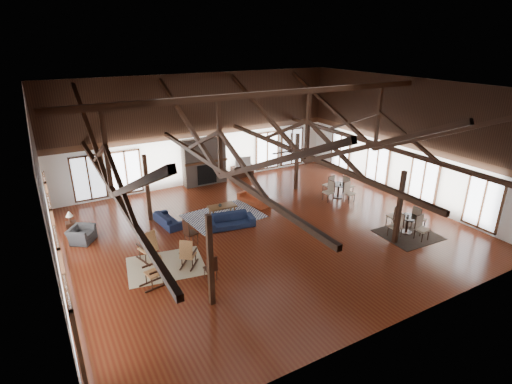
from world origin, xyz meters
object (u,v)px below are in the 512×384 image
sofa_navy_front (231,220)px  sofa_orange (254,198)px  cafe_table_far (339,188)px  tv_console (242,171)px  coffee_table (222,207)px  sofa_navy_left (168,219)px  cafe_table_near (407,222)px  armchair (82,235)px

sofa_navy_front → sofa_orange: (2.15, 1.82, -0.03)m
sofa_navy_front → cafe_table_far: bearing=12.9°
tv_console → coffee_table: bearing=-127.1°
sofa_navy_left → cafe_table_near: cafe_table_near is taller
sofa_navy_left → coffee_table: size_ratio=1.33×
armchair → sofa_orange: bearing=-53.9°
sofa_navy_front → armchair: 6.12m
sofa_navy_left → sofa_orange: size_ratio=0.95×
cafe_table_far → sofa_orange: bearing=160.4°
sofa_navy_front → sofa_orange: bearing=50.1°
tv_console → sofa_orange: bearing=-109.5°
sofa_navy_left → cafe_table_near: 10.31m
cafe_table_far → cafe_table_near: bearing=-90.7°
sofa_navy_left → cafe_table_far: 8.74m
sofa_navy_front → tv_console: bearing=68.1°
sofa_orange → cafe_table_near: 7.24m
sofa_navy_front → cafe_table_near: size_ratio=1.04×
sofa_navy_front → cafe_table_far: size_ratio=1.03×
coffee_table → cafe_table_far: size_ratio=0.66×
armchair → tv_console: size_ratio=0.74×
sofa_orange → cafe_table_far: cafe_table_far is taller
cafe_table_far → tv_console: 6.05m
armchair → cafe_table_far: (12.17, -1.40, 0.19)m
sofa_orange → sofa_navy_front: bearing=-62.2°
sofa_orange → tv_console: 4.13m
sofa_navy_front → coffee_table: bearing=92.5°
coffee_table → cafe_table_far: 6.21m
sofa_navy_left → cafe_table_far: bearing=-105.7°
sofa_navy_front → sofa_navy_left: 2.81m
cafe_table_far → sofa_navy_front: bearing=-176.9°
cafe_table_near → tv_console: size_ratio=1.50×
cafe_table_far → tv_console: cafe_table_far is taller
cafe_table_near → sofa_navy_front: bearing=146.5°
coffee_table → tv_console: tv_console is taller
sofa_navy_front → armchair: armchair is taller
coffee_table → tv_console: (3.37, 4.45, -0.10)m
cafe_table_near → coffee_table: bearing=138.4°
sofa_navy_front → sofa_navy_left: bearing=156.2°
tv_console → sofa_navy_left: bearing=-144.7°
armchair → cafe_table_far: 12.25m
sofa_navy_front → sofa_orange: sofa_navy_front is taller
cafe_table_near → cafe_table_far: size_ratio=1.00×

